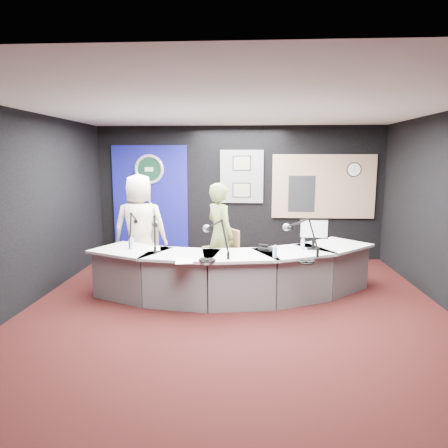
# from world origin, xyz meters

# --- Properties ---
(ground) EXTENTS (6.00, 6.00, 0.00)m
(ground) POSITION_xyz_m (0.00, 0.00, 0.00)
(ground) COLOR black
(ground) RESTS_ON ground
(ceiling) EXTENTS (6.00, 6.00, 0.02)m
(ceiling) POSITION_xyz_m (0.00, 0.00, 2.80)
(ceiling) COLOR silver
(ceiling) RESTS_ON ground
(wall_back) EXTENTS (6.00, 0.02, 2.80)m
(wall_back) POSITION_xyz_m (0.00, 3.00, 1.40)
(wall_back) COLOR black
(wall_back) RESTS_ON ground
(wall_front) EXTENTS (6.00, 0.02, 2.80)m
(wall_front) POSITION_xyz_m (0.00, -3.00, 1.40)
(wall_front) COLOR black
(wall_front) RESTS_ON ground
(wall_left) EXTENTS (0.02, 6.00, 2.80)m
(wall_left) POSITION_xyz_m (-3.00, 0.00, 1.40)
(wall_left) COLOR black
(wall_left) RESTS_ON ground
(broadcast_desk) EXTENTS (4.50, 1.90, 0.75)m
(broadcast_desk) POSITION_xyz_m (-0.05, 0.55, 0.38)
(broadcast_desk) COLOR silver
(broadcast_desk) RESTS_ON ground
(backdrop_panel) EXTENTS (1.60, 0.05, 2.30)m
(backdrop_panel) POSITION_xyz_m (-1.90, 2.97, 1.25)
(backdrop_panel) COLOR navy
(backdrop_panel) RESTS_ON wall_back
(agency_seal) EXTENTS (0.63, 0.07, 0.63)m
(agency_seal) POSITION_xyz_m (-1.90, 2.93, 1.90)
(agency_seal) COLOR silver
(agency_seal) RESTS_ON backdrop_panel
(seal_center) EXTENTS (0.48, 0.01, 0.48)m
(seal_center) POSITION_xyz_m (-1.90, 2.94, 1.90)
(seal_center) COLOR #0E3420
(seal_center) RESTS_ON backdrop_panel
(pinboard) EXTENTS (0.90, 0.04, 1.10)m
(pinboard) POSITION_xyz_m (0.05, 2.97, 1.75)
(pinboard) COLOR slate
(pinboard) RESTS_ON wall_back
(framed_photo_upper) EXTENTS (0.34, 0.02, 0.27)m
(framed_photo_upper) POSITION_xyz_m (0.05, 2.94, 2.03)
(framed_photo_upper) COLOR #7D745B
(framed_photo_upper) RESTS_ON pinboard
(framed_photo_lower) EXTENTS (0.34, 0.02, 0.27)m
(framed_photo_lower) POSITION_xyz_m (0.05, 2.94, 1.47)
(framed_photo_lower) COLOR #7D745B
(framed_photo_lower) RESTS_ON pinboard
(booth_window_frame) EXTENTS (2.12, 0.06, 1.32)m
(booth_window_frame) POSITION_xyz_m (1.75, 2.97, 1.55)
(booth_window_frame) COLOR #9F7D63
(booth_window_frame) RESTS_ON wall_back
(booth_glow) EXTENTS (2.00, 0.02, 1.20)m
(booth_glow) POSITION_xyz_m (1.75, 2.96, 1.55)
(booth_glow) COLOR beige
(booth_glow) RESTS_ON booth_window_frame
(equipment_rack) EXTENTS (0.55, 0.02, 0.75)m
(equipment_rack) POSITION_xyz_m (1.30, 2.94, 1.40)
(equipment_rack) COLOR black
(equipment_rack) RESTS_ON booth_window_frame
(wall_clock) EXTENTS (0.28, 0.01, 0.28)m
(wall_clock) POSITION_xyz_m (2.35, 2.94, 1.90)
(wall_clock) COLOR white
(wall_clock) RESTS_ON booth_window_frame
(armchair_left) EXTENTS (0.62, 0.62, 0.99)m
(armchair_left) POSITION_xyz_m (-1.69, 1.28, 0.50)
(armchair_left) COLOR #9D6B47
(armchair_left) RESTS_ON ground
(armchair_right) EXTENTS (0.81, 0.81, 1.04)m
(armchair_right) POSITION_xyz_m (-0.28, 1.06, 0.52)
(armchair_right) COLOR #9D6B47
(armchair_right) RESTS_ON ground
(draped_jacket) EXTENTS (0.51, 0.15, 0.70)m
(draped_jacket) POSITION_xyz_m (-1.68, 1.53, 0.62)
(draped_jacket) COLOR slate
(draped_jacket) RESTS_ON armchair_left
(person_man) EXTENTS (0.96, 0.67, 1.87)m
(person_man) POSITION_xyz_m (-1.69, 1.28, 0.94)
(person_man) COLOR beige
(person_man) RESTS_ON ground
(person_woman) EXTENTS (0.71, 0.76, 1.73)m
(person_woman) POSITION_xyz_m (-0.28, 1.06, 0.87)
(person_woman) COLOR olive
(person_woman) RESTS_ON ground
(computer_monitor) EXTENTS (0.41, 0.04, 0.28)m
(computer_monitor) POSITION_xyz_m (1.18, 0.61, 1.07)
(computer_monitor) COLOR black
(computer_monitor) RESTS_ON broadcast_desk
(desk_phone) EXTENTS (0.25, 0.24, 0.05)m
(desk_phone) POSITION_xyz_m (0.46, 0.50, 0.78)
(desk_phone) COLOR black
(desk_phone) RESTS_ON broadcast_desk
(headphones_near) EXTENTS (0.23, 0.23, 0.04)m
(headphones_near) POSITION_xyz_m (0.96, -0.20, 0.77)
(headphones_near) COLOR black
(headphones_near) RESTS_ON broadcast_desk
(headphones_far) EXTENTS (0.22, 0.22, 0.04)m
(headphones_far) POSITION_xyz_m (-0.37, -0.20, 0.77)
(headphones_far) COLOR black
(headphones_far) RESTS_ON broadcast_desk
(paper_stack) EXTENTS (0.27, 0.34, 0.00)m
(paper_stack) POSITION_xyz_m (-1.28, 0.50, 0.75)
(paper_stack) COLOR white
(paper_stack) RESTS_ON broadcast_desk
(notepad) EXTENTS (0.29, 0.37, 0.00)m
(notepad) POSITION_xyz_m (-0.69, -0.20, 0.75)
(notepad) COLOR white
(notepad) RESTS_ON broadcast_desk
(boom_mic_a) EXTENTS (0.17, 0.74, 0.60)m
(boom_mic_a) POSITION_xyz_m (-1.67, 0.82, 1.05)
(boom_mic_a) COLOR black
(boom_mic_a) RESTS_ON broadcast_desk
(boom_mic_b) EXTENTS (0.25, 0.73, 0.60)m
(boom_mic_b) POSITION_xyz_m (-1.24, 0.50, 1.05)
(boom_mic_b) COLOR black
(boom_mic_b) RESTS_ON broadcast_desk
(boom_mic_c) EXTENTS (0.47, 0.63, 0.60)m
(boom_mic_c) POSITION_xyz_m (-0.27, 0.18, 1.05)
(boom_mic_c) COLOR black
(boom_mic_c) RESTS_ON broadcast_desk
(boom_mic_d) EXTENTS (0.52, 0.59, 0.60)m
(boom_mic_d) POSITION_xyz_m (0.97, 0.38, 1.05)
(boom_mic_d) COLOR black
(boom_mic_d) RESTS_ON broadcast_desk
(water_bottles) EXTENTS (2.68, 0.60, 0.18)m
(water_bottles) POSITION_xyz_m (-0.29, 0.32, 0.84)
(water_bottles) COLOR silver
(water_bottles) RESTS_ON broadcast_desk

